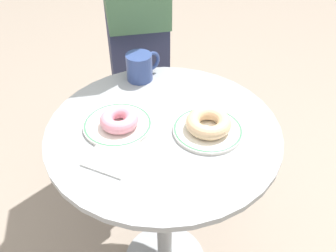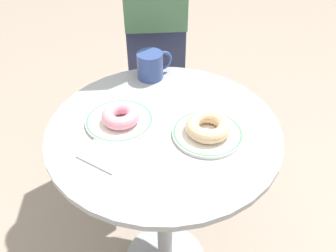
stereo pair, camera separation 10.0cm
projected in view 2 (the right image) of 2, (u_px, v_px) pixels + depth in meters
cafe_table at (164, 179)px, 1.16m from camera, size 0.67×0.67×0.74m
plate_left at (119, 120)px, 1.03m from camera, size 0.20×0.20×0.01m
plate_right at (207, 133)px, 0.99m from camera, size 0.20×0.20×0.01m
donut_pink_frosted at (121, 116)px, 1.01m from camera, size 0.14×0.14×0.04m
donut_glazed at (208, 126)px, 0.98m from camera, size 0.16×0.16×0.04m
paper_napkin at (110, 149)px, 0.95m from camera, size 0.12×0.14×0.01m
coffee_mug at (151, 65)px, 1.20m from camera, size 0.09×0.12×0.09m
person_figure at (154, 17)px, 1.43m from camera, size 0.41×0.46×1.65m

